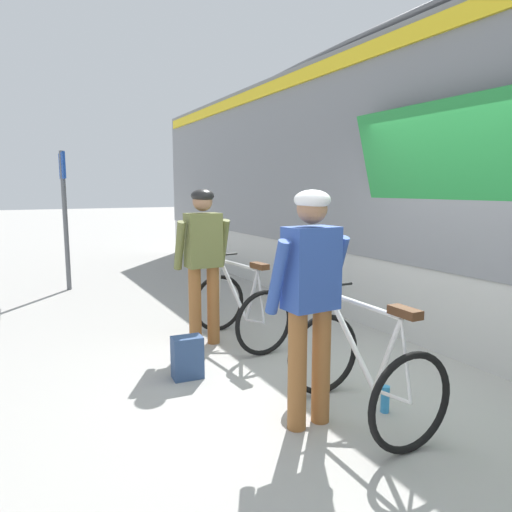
{
  "coord_description": "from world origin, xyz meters",
  "views": [
    {
      "loc": [
        -2.51,
        -3.05,
        1.77
      ],
      "look_at": [
        -0.2,
        1.34,
        1.05
      ],
      "focal_mm": 32.75,
      "sensor_mm": 36.0,
      "label": 1
    }
  ],
  "objects_px": {
    "platform_sign_post": "(64,197)",
    "cyclist_far_in_olive": "(203,253)",
    "cyclist_near_in_blue": "(310,288)",
    "backpack_on_platform": "(187,357)",
    "bicycle_far_silver": "(240,308)",
    "bicycle_near_white": "(362,370)",
    "water_bottle_near_the_bikes": "(385,399)"
  },
  "relations": [
    {
      "from": "platform_sign_post",
      "to": "bicycle_far_silver",
      "type": "bearing_deg",
      "value": -70.07
    },
    {
      "from": "cyclist_near_in_blue",
      "to": "backpack_on_platform",
      "type": "xyz_separation_m",
      "value": [
        -0.52,
        1.26,
        -0.85
      ]
    },
    {
      "from": "platform_sign_post",
      "to": "water_bottle_near_the_bikes",
      "type": "bearing_deg",
      "value": -74.17
    },
    {
      "from": "cyclist_near_in_blue",
      "to": "platform_sign_post",
      "type": "relative_size",
      "value": 0.73
    },
    {
      "from": "cyclist_far_in_olive",
      "to": "backpack_on_platform",
      "type": "xyz_separation_m",
      "value": [
        -0.49,
        -0.82,
        -0.85
      ]
    },
    {
      "from": "cyclist_near_in_blue",
      "to": "water_bottle_near_the_bikes",
      "type": "height_order",
      "value": "cyclist_near_in_blue"
    },
    {
      "from": "cyclist_near_in_blue",
      "to": "platform_sign_post",
      "type": "distance_m",
      "value": 6.04
    },
    {
      "from": "cyclist_far_in_olive",
      "to": "platform_sign_post",
      "type": "bearing_deg",
      "value": 105.17
    },
    {
      "from": "cyclist_far_in_olive",
      "to": "bicycle_far_silver",
      "type": "distance_m",
      "value": 0.77
    },
    {
      "from": "cyclist_far_in_olive",
      "to": "bicycle_far_silver",
      "type": "xyz_separation_m",
      "value": [
        0.39,
        -0.12,
        -0.65
      ]
    },
    {
      "from": "backpack_on_platform",
      "to": "platform_sign_post",
      "type": "xyz_separation_m",
      "value": [
        -0.55,
        4.67,
        1.42
      ]
    },
    {
      "from": "bicycle_near_white",
      "to": "cyclist_near_in_blue",
      "type": "bearing_deg",
      "value": 161.89
    },
    {
      "from": "bicycle_far_silver",
      "to": "cyclist_far_in_olive",
      "type": "bearing_deg",
      "value": 163.66
    },
    {
      "from": "bicycle_far_silver",
      "to": "backpack_on_platform",
      "type": "distance_m",
      "value": 1.15
    },
    {
      "from": "bicycle_far_silver",
      "to": "water_bottle_near_the_bikes",
      "type": "xyz_separation_m",
      "value": [
        0.28,
        -2.08,
        -0.29
      ]
    },
    {
      "from": "platform_sign_post",
      "to": "cyclist_near_in_blue",
      "type": "bearing_deg",
      "value": -79.82
    },
    {
      "from": "cyclist_far_in_olive",
      "to": "water_bottle_near_the_bikes",
      "type": "height_order",
      "value": "cyclist_far_in_olive"
    },
    {
      "from": "cyclist_far_in_olive",
      "to": "water_bottle_near_the_bikes",
      "type": "bearing_deg",
      "value": -73.03
    },
    {
      "from": "backpack_on_platform",
      "to": "cyclist_far_in_olive",
      "type": "bearing_deg",
      "value": 63.26
    },
    {
      "from": "backpack_on_platform",
      "to": "cyclist_near_in_blue",
      "type": "bearing_deg",
      "value": -63.38
    },
    {
      "from": "bicycle_far_silver",
      "to": "backpack_on_platform",
      "type": "bearing_deg",
      "value": -141.57
    },
    {
      "from": "bicycle_near_white",
      "to": "bicycle_far_silver",
      "type": "height_order",
      "value": "same"
    },
    {
      "from": "cyclist_far_in_olive",
      "to": "platform_sign_post",
      "type": "xyz_separation_m",
      "value": [
        -1.04,
        3.85,
        0.57
      ]
    },
    {
      "from": "bicycle_far_silver",
      "to": "platform_sign_post",
      "type": "height_order",
      "value": "platform_sign_post"
    },
    {
      "from": "cyclist_near_in_blue",
      "to": "water_bottle_near_the_bikes",
      "type": "bearing_deg",
      "value": -10.71
    },
    {
      "from": "cyclist_near_in_blue",
      "to": "bicycle_near_white",
      "type": "height_order",
      "value": "cyclist_near_in_blue"
    },
    {
      "from": "bicycle_near_white",
      "to": "platform_sign_post",
      "type": "distance_m",
      "value": 6.35
    },
    {
      "from": "platform_sign_post",
      "to": "cyclist_far_in_olive",
      "type": "bearing_deg",
      "value": -74.83
    },
    {
      "from": "bicycle_far_silver",
      "to": "water_bottle_near_the_bikes",
      "type": "distance_m",
      "value": 2.12
    },
    {
      "from": "cyclist_near_in_blue",
      "to": "bicycle_far_silver",
      "type": "height_order",
      "value": "cyclist_near_in_blue"
    },
    {
      "from": "backpack_on_platform",
      "to": "water_bottle_near_the_bikes",
      "type": "relative_size",
      "value": 1.85
    },
    {
      "from": "backpack_on_platform",
      "to": "platform_sign_post",
      "type": "distance_m",
      "value": 4.91
    }
  ]
}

